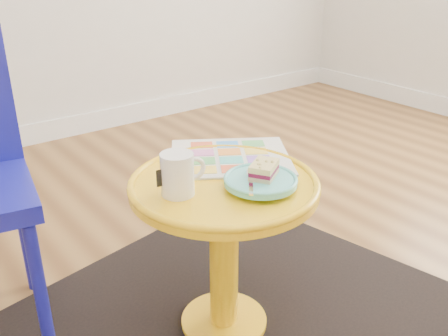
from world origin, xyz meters
TOP-DOWN VIEW (x-y plane):
  - floor at (0.00, 0.00)m, footprint 4.00×4.00m
  - rug at (-0.41, 0.14)m, footprint 1.48×1.33m
  - side_table at (-0.41, 0.14)m, footprint 0.50×0.50m
  - newspaper at (-0.30, 0.26)m, footprint 0.44×0.43m
  - mug at (-0.55, 0.16)m, footprint 0.12×0.08m
  - plate at (-0.36, 0.06)m, footprint 0.19×0.19m
  - cake_slice at (-0.35, 0.06)m, footprint 0.10×0.09m
  - fork at (-0.39, 0.06)m, footprint 0.10×0.12m

SIDE VIEW (x-z plane):
  - floor at x=0.00m, z-range 0.00..0.00m
  - rug at x=-0.41m, z-range 0.00..0.01m
  - side_table at x=-0.41m, z-range 0.10..0.58m
  - newspaper at x=-0.30m, z-range 0.47..0.48m
  - plate at x=-0.36m, z-range 0.48..0.50m
  - fork at x=-0.39m, z-range 0.50..0.50m
  - cake_slice at x=-0.35m, z-range 0.50..0.54m
  - mug at x=-0.55m, z-range 0.48..0.59m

